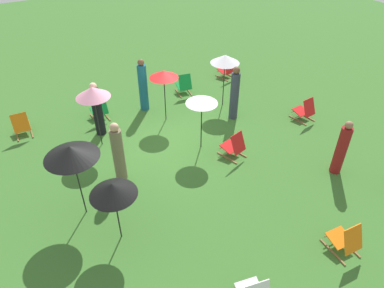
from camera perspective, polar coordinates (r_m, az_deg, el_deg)
ground_plane at (r=11.28m, az=-3.04°, el=1.10°), size 40.00×40.00×0.00m
deckchair_0 at (r=14.95m, az=5.69°, el=12.01°), size 0.61×0.83×0.83m
deckchair_1 at (r=8.51m, az=23.76°, el=-14.12°), size 0.53×0.79×0.83m
deckchair_2 at (r=13.61m, az=-1.31°, el=9.59°), size 0.60×0.83×0.83m
deckchair_3 at (r=10.34m, az=6.84°, el=-0.34°), size 0.66×0.86×0.83m
deckchair_4 at (r=12.42m, az=-14.89°, el=5.46°), size 0.51×0.78×0.83m
deckchair_5 at (r=12.43m, az=-26.03°, el=2.75°), size 0.50×0.78×0.83m
deckchair_8 at (r=12.56m, az=17.90°, el=5.24°), size 0.55×0.81×0.83m
umbrella_0 at (r=7.43m, az=-12.77°, el=-7.21°), size 1.01×1.01×1.65m
umbrella_1 at (r=11.39m, az=-4.63°, el=11.25°), size 0.95×0.95×1.82m
umbrella_2 at (r=10.38m, az=-15.91°, el=8.09°), size 0.99×0.99×1.98m
umbrella_3 at (r=8.03m, az=-19.12°, el=-1.24°), size 1.22×1.22×2.03m
umbrella_4 at (r=12.29m, az=5.41°, el=13.60°), size 1.01×1.01×1.92m
umbrella_5 at (r=9.97m, az=1.60°, el=7.16°), size 0.93×0.93×1.76m
person_0 at (r=9.41m, az=-11.92°, el=-1.49°), size 0.44×0.44×1.79m
person_1 at (r=11.39m, az=-15.14°, el=5.30°), size 0.35×0.35×1.81m
person_2 at (r=10.30m, az=23.16°, el=-0.74°), size 0.35×0.35×1.67m
person_3 at (r=11.89m, az=6.94°, el=8.06°), size 0.41×0.41×1.89m
person_4 at (r=12.45m, az=-7.98°, el=9.29°), size 0.40×0.40×1.90m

